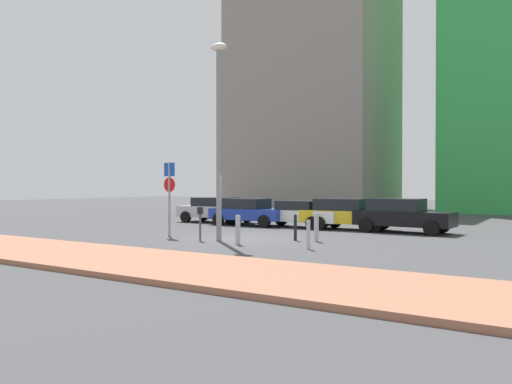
{
  "coord_description": "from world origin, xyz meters",
  "views": [
    {
      "loc": [
        10.95,
        -16.31,
        2.09
      ],
      "look_at": [
        -0.91,
        2.68,
        1.82
      ],
      "focal_mm": 34.62,
      "sensor_mm": 36.0,
      "label": 1
    }
  ],
  "objects_px": {
    "parked_car_silver": "(216,209)",
    "parked_car_white": "(299,213)",
    "street_lamp": "(219,126)",
    "parking_sign_post": "(169,190)",
    "parking_meter": "(200,219)",
    "traffic_bollard_near": "(316,227)",
    "parked_car_black": "(402,215)",
    "traffic_bollard_far": "(238,230)",
    "parked_car_yellow": "(346,213)",
    "traffic_bollard_mid": "(308,235)",
    "traffic_bollard_edge": "(295,228)",
    "parked_car_blue": "(249,211)"
  },
  "relations": [
    {
      "from": "parked_car_silver",
      "to": "parked_car_white",
      "type": "height_order",
      "value": "parked_car_silver"
    },
    {
      "from": "parked_car_silver",
      "to": "street_lamp",
      "type": "relative_size",
      "value": 0.61
    },
    {
      "from": "parked_car_white",
      "to": "parking_sign_post",
      "type": "relative_size",
      "value": 1.52
    },
    {
      "from": "parking_meter",
      "to": "traffic_bollard_near",
      "type": "bearing_deg",
      "value": 28.26
    },
    {
      "from": "parked_car_black",
      "to": "traffic_bollard_far",
      "type": "xyz_separation_m",
      "value": [
        -3.69,
        -7.67,
        -0.27
      ]
    },
    {
      "from": "parked_car_yellow",
      "to": "traffic_bollard_mid",
      "type": "relative_size",
      "value": 4.63
    },
    {
      "from": "parked_car_yellow",
      "to": "parking_sign_post",
      "type": "distance_m",
      "value": 8.64
    },
    {
      "from": "parking_sign_post",
      "to": "traffic_bollard_mid",
      "type": "distance_m",
      "value": 6.88
    },
    {
      "from": "parked_car_white",
      "to": "traffic_bollard_edge",
      "type": "bearing_deg",
      "value": -64.47
    },
    {
      "from": "parked_car_black",
      "to": "traffic_bollard_mid",
      "type": "bearing_deg",
      "value": -97.39
    },
    {
      "from": "traffic_bollard_near",
      "to": "traffic_bollard_edge",
      "type": "distance_m",
      "value": 0.84
    },
    {
      "from": "traffic_bollard_far",
      "to": "parked_car_silver",
      "type": "bearing_deg",
      "value": 130.73
    },
    {
      "from": "parked_car_silver",
      "to": "parked_car_yellow",
      "type": "bearing_deg",
      "value": -2.94
    },
    {
      "from": "parking_meter",
      "to": "traffic_bollard_far",
      "type": "bearing_deg",
      "value": -8.14
    },
    {
      "from": "parked_car_white",
      "to": "traffic_bollard_mid",
      "type": "distance_m",
      "value": 8.71
    },
    {
      "from": "parked_car_yellow",
      "to": "parking_sign_post",
      "type": "height_order",
      "value": "parking_sign_post"
    },
    {
      "from": "parked_car_white",
      "to": "parked_car_yellow",
      "type": "xyz_separation_m",
      "value": [
        2.47,
        0.05,
        0.07
      ]
    },
    {
      "from": "parked_car_blue",
      "to": "traffic_bollard_far",
      "type": "relative_size",
      "value": 4.03
    },
    {
      "from": "parked_car_blue",
      "to": "street_lamp",
      "type": "xyz_separation_m",
      "value": [
        3.08,
        -6.86,
        3.63
      ]
    },
    {
      "from": "traffic_bollard_near",
      "to": "traffic_bollard_far",
      "type": "xyz_separation_m",
      "value": [
        -1.96,
        -2.37,
        -0.01
      ]
    },
    {
      "from": "traffic_bollard_edge",
      "to": "parked_car_black",
      "type": "bearing_deg",
      "value": 64.77
    },
    {
      "from": "parked_car_yellow",
      "to": "street_lamp",
      "type": "distance_m",
      "value": 8.39
    },
    {
      "from": "parked_car_blue",
      "to": "parked_car_yellow",
      "type": "bearing_deg",
      "value": 4.11
    },
    {
      "from": "parked_car_silver",
      "to": "traffic_bollard_mid",
      "type": "distance_m",
      "value": 12.7
    },
    {
      "from": "parking_sign_post",
      "to": "traffic_bollard_edge",
      "type": "xyz_separation_m",
      "value": [
        5.11,
        1.43,
        -1.44
      ]
    },
    {
      "from": "parked_car_black",
      "to": "traffic_bollard_edge",
      "type": "bearing_deg",
      "value": -115.23
    },
    {
      "from": "parked_car_white",
      "to": "parking_sign_post",
      "type": "height_order",
      "value": "parking_sign_post"
    },
    {
      "from": "street_lamp",
      "to": "traffic_bollard_near",
      "type": "height_order",
      "value": "street_lamp"
    },
    {
      "from": "parking_sign_post",
      "to": "traffic_bollard_mid",
      "type": "height_order",
      "value": "parking_sign_post"
    },
    {
      "from": "parked_car_silver",
      "to": "parked_car_blue",
      "type": "distance_m",
      "value": 2.86
    },
    {
      "from": "parked_car_silver",
      "to": "traffic_bollard_near",
      "type": "height_order",
      "value": "parked_car_silver"
    },
    {
      "from": "parking_sign_post",
      "to": "parking_meter",
      "type": "xyz_separation_m",
      "value": [
        2.04,
        -0.54,
        -1.1
      ]
    },
    {
      "from": "traffic_bollard_far",
      "to": "traffic_bollard_mid",
      "type": "bearing_deg",
      "value": 2.86
    },
    {
      "from": "traffic_bollard_edge",
      "to": "traffic_bollard_near",
      "type": "bearing_deg",
      "value": 8.39
    },
    {
      "from": "traffic_bollard_near",
      "to": "street_lamp",
      "type": "bearing_deg",
      "value": -150.8
    },
    {
      "from": "traffic_bollard_mid",
      "to": "traffic_bollard_far",
      "type": "distance_m",
      "value": 2.72
    },
    {
      "from": "parked_car_blue",
      "to": "traffic_bollard_edge",
      "type": "xyz_separation_m",
      "value": [
        5.47,
        -5.18,
        -0.25
      ]
    },
    {
      "from": "parked_car_blue",
      "to": "parking_sign_post",
      "type": "height_order",
      "value": "parking_sign_post"
    },
    {
      "from": "parked_car_silver",
      "to": "parked_car_blue",
      "type": "relative_size",
      "value": 1.08
    },
    {
      "from": "parked_car_black",
      "to": "parked_car_white",
      "type": "bearing_deg",
      "value": 179.06
    },
    {
      "from": "parked_car_silver",
      "to": "traffic_bollard_edge",
      "type": "bearing_deg",
      "value": -36.03
    },
    {
      "from": "parked_car_silver",
      "to": "parking_meter",
      "type": "relative_size",
      "value": 3.52
    },
    {
      "from": "street_lamp",
      "to": "parked_car_black",
      "type": "bearing_deg",
      "value": 55.14
    },
    {
      "from": "parked_car_white",
      "to": "parked_car_yellow",
      "type": "height_order",
      "value": "parked_car_yellow"
    },
    {
      "from": "traffic_bollard_mid",
      "to": "traffic_bollard_edge",
      "type": "relative_size",
      "value": 0.97
    },
    {
      "from": "parked_car_black",
      "to": "traffic_bollard_near",
      "type": "relative_size",
      "value": 4.06
    },
    {
      "from": "street_lamp",
      "to": "traffic_bollard_mid",
      "type": "distance_m",
      "value": 5.58
    },
    {
      "from": "street_lamp",
      "to": "traffic_bollard_mid",
      "type": "xyz_separation_m",
      "value": [
        3.97,
        -0.43,
        -3.9
      ]
    },
    {
      "from": "parked_car_yellow",
      "to": "traffic_bollard_far",
      "type": "bearing_deg",
      "value": -97.09
    },
    {
      "from": "parked_car_blue",
      "to": "traffic_bollard_far",
      "type": "bearing_deg",
      "value": -59.72
    }
  ]
}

